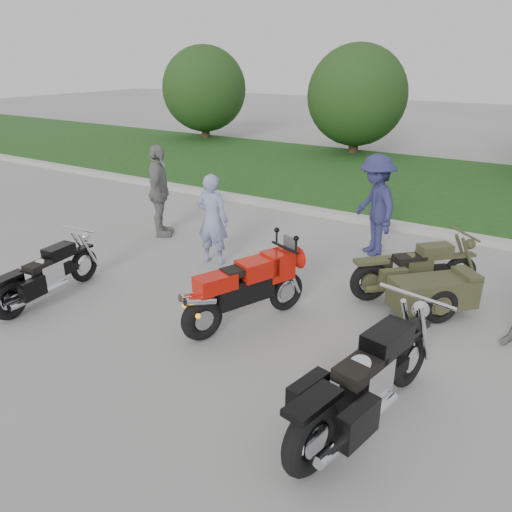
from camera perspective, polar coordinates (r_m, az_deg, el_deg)
The scene contains 12 objects.
ground at distance 6.98m, azimuth -8.94°, elevation -8.80°, with size 80.00×80.00×0.00m, color #A1A19C.
curb at distance 11.72m, azimuth 10.63°, elevation 4.36°, with size 60.00×0.30×0.15m, color #B0AEA5.
grass_strip at distance 15.52m, azimuth 16.59°, elevation 8.12°, with size 60.00×8.00×0.14m, color #2E6322.
tree_far_left at distance 22.84m, azimuth -5.93°, elevation 18.45°, with size 3.60×3.60×4.00m.
tree_mid_left at distance 19.32m, azimuth 11.47°, elevation 17.54°, with size 3.60×3.60×4.00m.
sportbike_red at distance 6.87m, azimuth -1.41°, elevation -3.68°, with size 0.91×1.95×0.97m.
cruiser_left at distance 8.27m, azimuth -23.04°, elevation -2.20°, with size 0.46×2.04×0.78m.
cruiser_right at distance 5.20m, azimuth 12.03°, elevation -14.47°, with size 0.66×2.50×0.97m.
cruiser_sidecar at distance 7.83m, azimuth 18.57°, elevation -2.99°, with size 1.83×1.94×0.83m.
person_stripe at distance 8.94m, azimuth -5.00°, elevation 4.18°, with size 0.60×0.40×1.65m, color #8993BA.
person_denim at distance 9.56m, azimuth 13.45°, elevation 5.63°, with size 1.23×0.71×1.90m, color navy.
person_back at distance 10.50m, azimuth -11.01°, elevation 7.27°, with size 1.12×0.46×1.90m, color gray.
Camera 1 is at (4.09, -4.42, 3.54)m, focal length 35.00 mm.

